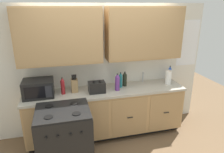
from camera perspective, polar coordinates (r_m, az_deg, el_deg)
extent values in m
plane|color=brown|center=(3.85, -0.46, -17.97)|extent=(8.00, 8.00, 0.00)
cube|color=silver|center=(3.85, -2.77, 1.88)|extent=(3.99, 0.05, 2.36)
cube|color=white|center=(3.85, -2.66, 0.72)|extent=(2.79, 0.01, 0.40)
cube|color=tan|center=(3.44, -14.35, 10.82)|extent=(1.35, 0.34, 0.90)
cube|color=#A58052|center=(3.27, -14.30, 10.41)|extent=(1.32, 0.01, 0.85)
cube|color=tan|center=(3.74, 8.85, 11.80)|extent=(1.35, 0.34, 0.90)
cube|color=#A58052|center=(3.58, 9.96, 11.43)|extent=(1.32, 0.01, 0.85)
cube|color=white|center=(4.41, 20.26, 8.66)|extent=(0.44, 0.01, 0.90)
cube|color=black|center=(4.08, -1.63, -14.69)|extent=(2.73, 0.48, 0.10)
cube|color=tan|center=(3.83, -1.59, -9.54)|extent=(2.79, 0.60, 0.77)
cube|color=#A88354|center=(3.51, -17.77, -13.47)|extent=(0.64, 0.01, 0.71)
cube|color=black|center=(3.50, -17.77, -13.68)|extent=(0.10, 0.01, 0.01)
cube|color=#A88354|center=(3.52, -6.12, -12.48)|extent=(0.64, 0.01, 0.71)
cube|color=black|center=(3.51, -6.08, -12.69)|extent=(0.10, 0.01, 0.01)
cube|color=#A88354|center=(3.66, 4.94, -11.07)|extent=(0.64, 0.01, 0.71)
cube|color=black|center=(3.65, 5.01, -11.26)|extent=(0.10, 0.01, 0.01)
cube|color=#A88354|center=(3.93, 14.73, -9.46)|extent=(0.64, 0.01, 0.71)
cube|color=black|center=(3.92, 14.82, -9.64)|extent=(0.10, 0.01, 0.01)
cube|color=#ADA899|center=(3.65, -1.65, -3.98)|extent=(2.82, 0.63, 0.04)
cube|color=#A8AAAF|center=(3.91, 9.48, -2.57)|extent=(0.56, 0.38, 0.02)
cube|color=black|center=(3.24, -12.90, -16.52)|extent=(0.76, 0.66, 0.92)
cube|color=black|center=(2.99, -13.57, -9.17)|extent=(0.74, 0.65, 0.02)
cylinder|color=black|center=(2.85, -17.17, -10.69)|extent=(0.12, 0.12, 0.01)
cylinder|color=black|center=(2.85, -9.83, -10.10)|extent=(0.12, 0.12, 0.01)
cylinder|color=black|center=(3.13, -16.99, -7.83)|extent=(0.12, 0.12, 0.01)
cylinder|color=black|center=(3.13, -10.36, -7.30)|extent=(0.12, 0.12, 0.01)
cylinder|color=black|center=(2.80, -17.74, -15.95)|extent=(0.03, 0.02, 0.03)
cylinder|color=black|center=(2.79, -14.77, -15.76)|extent=(0.03, 0.02, 0.03)
cylinder|color=black|center=(2.79, -11.37, -15.49)|extent=(0.03, 0.02, 0.03)
cylinder|color=black|center=(2.79, -8.41, -15.21)|extent=(0.03, 0.02, 0.03)
cube|color=black|center=(3.55, -19.68, -3.08)|extent=(0.48, 0.36, 0.28)
cube|color=black|center=(3.38, -20.58, -4.28)|extent=(0.31, 0.01, 0.19)
cube|color=#28282D|center=(3.36, -17.14, -4.02)|extent=(0.10, 0.01, 0.19)
cube|color=black|center=(3.51, -4.23, -2.96)|extent=(0.28, 0.18, 0.19)
cube|color=black|center=(3.47, -5.08, -1.64)|extent=(0.02, 0.13, 0.01)
cube|color=black|center=(3.49, -3.46, -1.50)|extent=(0.02, 0.13, 0.01)
cube|color=#9C794E|center=(3.59, -10.34, -2.46)|extent=(0.11, 0.14, 0.22)
cylinder|color=black|center=(3.53, -10.96, -0.22)|extent=(0.02, 0.02, 0.09)
cylinder|color=black|center=(3.53, -10.63, -0.20)|extent=(0.02, 0.02, 0.09)
cylinder|color=black|center=(3.53, -10.31, -0.17)|extent=(0.02, 0.02, 0.09)
cylinder|color=black|center=(3.53, -9.99, -0.14)|extent=(0.02, 0.02, 0.09)
cylinder|color=#B2B5BA|center=(4.02, 8.55, -0.14)|extent=(0.02, 0.02, 0.20)
cylinder|color=white|center=(4.02, 15.30, -0.17)|extent=(0.12, 0.12, 0.26)
cylinder|color=black|center=(3.80, 3.53, -1.02)|extent=(0.08, 0.08, 0.22)
cone|color=black|center=(3.75, 3.57, 0.91)|extent=(0.07, 0.07, 0.05)
cylinder|color=black|center=(3.75, 3.58, 1.19)|extent=(0.03, 0.03, 0.02)
cylinder|color=#663384|center=(3.59, 1.49, -1.98)|extent=(0.08, 0.08, 0.24)
cone|color=#663384|center=(3.54, 1.51, 0.32)|extent=(0.07, 0.07, 0.06)
cylinder|color=black|center=(3.53, 1.51, 0.66)|extent=(0.03, 0.03, 0.02)
cylinder|color=maroon|center=(3.53, -13.45, -2.97)|extent=(0.07, 0.07, 0.23)
cone|color=maroon|center=(3.48, -13.64, -0.73)|extent=(0.06, 0.06, 0.06)
cylinder|color=black|center=(3.47, -13.66, -0.40)|extent=(0.02, 0.02, 0.02)
cylinder|color=blue|center=(4.22, 15.62, 0.51)|extent=(0.06, 0.06, 0.24)
cone|color=blue|center=(4.17, 15.80, 2.44)|extent=(0.06, 0.06, 0.06)
cylinder|color=black|center=(4.17, 15.82, 2.72)|extent=(0.02, 0.02, 0.02)
cylinder|color=#1E707A|center=(3.72, 2.38, -1.36)|extent=(0.07, 0.07, 0.23)
cone|color=#1E707A|center=(3.67, 2.41, 0.70)|extent=(0.06, 0.06, 0.06)
cylinder|color=black|center=(3.67, 2.42, 1.00)|extent=(0.02, 0.02, 0.02)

